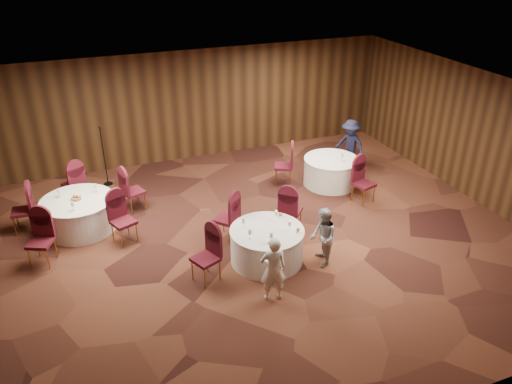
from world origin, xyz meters
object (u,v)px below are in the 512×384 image
object	(u,v)px
table_left	(79,214)
woman_b	(323,237)
mic_stand	(106,168)
woman_a	(273,269)
table_main	(267,245)
table_right	(331,171)
man_c	(350,145)

from	to	relation	value
table_left	woman_b	world-z (taller)	woman_b
mic_stand	woman_b	bearing A→B (deg)	-55.49
woman_b	woman_a	bearing A→B (deg)	-49.35
table_main	table_right	world-z (taller)	same
mic_stand	woman_b	distance (m)	6.49
table_left	man_c	xyz separation A→B (m)	(7.43, 0.60, 0.36)
mic_stand	man_c	size ratio (longest dim) A/B	1.11
table_left	woman_a	size ratio (longest dim) A/B	1.23
table_main	man_c	bearing A→B (deg)	40.44
mic_stand	woman_a	world-z (taller)	mic_stand
table_right	woman_a	distance (m)	5.06
table_right	man_c	bearing A→B (deg)	35.48
table_right	mic_stand	world-z (taller)	mic_stand
table_right	woman_a	size ratio (longest dim) A/B	1.10
table_main	man_c	distance (m)	5.17
mic_stand	woman_a	bearing A→B (deg)	-68.97
table_main	man_c	world-z (taller)	man_c
table_right	man_c	xyz separation A→B (m)	(0.97, 0.69, 0.36)
mic_stand	woman_a	xyz separation A→B (m)	(2.31, -6.00, 0.19)
woman_a	man_c	world-z (taller)	man_c
table_left	mic_stand	world-z (taller)	mic_stand
mic_stand	table_right	bearing A→B (deg)	-21.19
woman_a	woman_b	bearing A→B (deg)	-144.32
table_left	woman_a	distance (m)	5.02
table_right	woman_b	xyz separation A→B (m)	(-1.95, -3.16, 0.26)
table_right	mic_stand	bearing A→B (deg)	158.81
man_c	woman_b	bearing A→B (deg)	-62.61
table_right	table_left	bearing A→B (deg)	179.20
woman_a	mic_stand	bearing A→B (deg)	-58.77
table_main	mic_stand	world-z (taller)	mic_stand
table_main	table_right	distance (m)	3.97
table_main	woman_b	xyz separation A→B (m)	(1.01, -0.51, 0.26)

